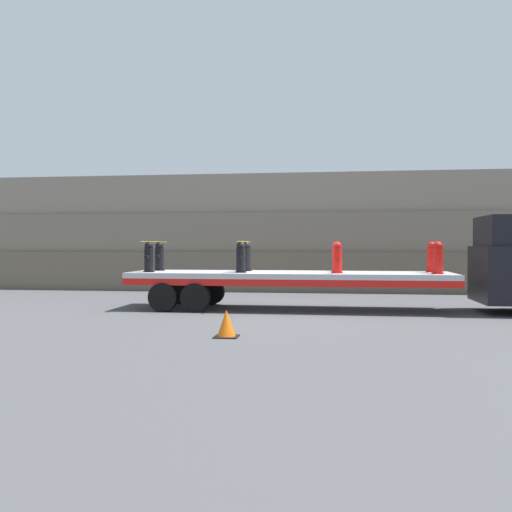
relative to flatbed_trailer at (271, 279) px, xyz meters
name	(u,v)px	position (x,y,z in m)	size (l,w,h in m)	color
ground_plane	(290,309)	(0.57, 0.00, -0.95)	(120.00, 120.00, 0.00)	#474749
rock_cliff	(304,233)	(0.57, 8.03, 1.59)	(60.00, 3.30, 5.08)	#665B4C
flatbed_trailer	(271,279)	(0.00, 0.00, 0.00)	(9.85, 2.51, 1.15)	#B2B2B7
fire_hydrant_black_near_0	(149,257)	(-3.75, -0.53, 0.66)	(0.35, 0.56, 0.94)	black
fire_hydrant_black_far_0	(159,257)	(-3.75, 0.53, 0.66)	(0.35, 0.56, 0.94)	black
fire_hydrant_black_near_1	(241,258)	(-0.87, -0.53, 0.66)	(0.35, 0.56, 0.94)	black
fire_hydrant_black_far_1	(246,257)	(-0.87, 0.53, 0.66)	(0.35, 0.56, 0.94)	black
fire_hydrant_red_near_2	(337,258)	(2.01, -0.53, 0.66)	(0.35, 0.56, 0.94)	red
fire_hydrant_red_far_2	(337,257)	(2.01, 0.53, 0.66)	(0.35, 0.56, 0.94)	red
fire_hydrant_red_near_3	(438,258)	(4.90, -0.53, 0.66)	(0.35, 0.56, 0.94)	red
fire_hydrant_red_far_3	(432,257)	(4.90, 0.53, 0.66)	(0.35, 0.56, 0.94)	red
cargo_strap_rear	(154,242)	(-3.75, 0.00, 1.15)	(0.05, 2.60, 0.01)	yellow
cargo_strap_middle	(244,242)	(-0.87, 0.00, 1.15)	(0.05, 2.60, 0.01)	yellow
traffic_cone	(226,324)	(-0.36, -5.50, -0.66)	(0.51, 0.51, 0.59)	black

